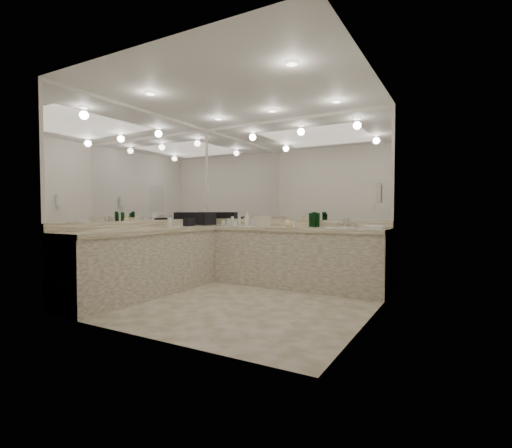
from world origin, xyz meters
The scene contains 37 objects.
floor centered at (0.00, 0.00, 0.00)m, with size 3.20×3.20×0.00m, color beige.
ceiling centered at (0.00, 0.00, 2.60)m, with size 3.20×3.20×0.00m, color white.
wall_back centered at (0.00, 1.50, 1.30)m, with size 3.20×0.02×2.60m, color silver.
wall_left centered at (-1.60, 0.00, 1.30)m, with size 0.02×3.00×2.60m, color silver.
wall_right centered at (1.60, 0.00, 1.30)m, with size 0.02×3.00×2.60m, color silver.
vanity_back_base centered at (0.00, 1.20, 0.42)m, with size 3.20×0.60×0.84m, color silver.
vanity_back_top centered at (0.00, 1.19, 0.87)m, with size 3.20×0.64×0.06m, color white.
vanity_left_base centered at (-1.30, -0.30, 0.42)m, with size 0.60×2.40×0.84m, color silver.
vanity_left_top centered at (-1.29, -0.30, 0.87)m, with size 0.64×2.42×0.06m, color white.
backsplash_back centered at (0.00, 1.48, 0.95)m, with size 3.20×0.04×0.10m, color white.
backsplash_left centered at (-1.58, 0.00, 0.95)m, with size 0.04×3.00×0.10m, color white.
mirror_back centered at (0.00, 1.49, 1.77)m, with size 3.12×0.01×1.55m, color white.
mirror_left centered at (-1.59, 0.00, 1.77)m, with size 0.01×2.92×1.55m, color white.
sink centered at (0.95, 1.20, 0.90)m, with size 0.44×0.44×0.03m, color white.
faucet centered at (0.95, 1.41, 0.97)m, with size 0.24×0.16×0.14m, color silver.
wall_phone centered at (1.56, 0.70, 1.35)m, with size 0.06×0.10×0.24m, color white.
door centered at (1.59, -0.50, 1.05)m, with size 0.02×0.82×2.10m, color white.
black_toiletry_bag centered at (-1.40, 1.15, 1.01)m, with size 0.38×0.24×0.22m, color black.
black_bag_spill centered at (-1.30, 0.65, 0.96)m, with size 0.10×0.22×0.12m, color black.
cream_cosmetic_case centered at (-0.30, 1.19, 0.97)m, with size 0.26×0.16×0.15m, color beige.
hand_towel centered at (1.42, 1.15, 0.92)m, with size 0.25×0.17×0.04m, color white.
lotion_left centered at (-1.30, 0.20, 0.97)m, with size 0.06×0.06×0.14m, color white.
soap_bottle_a centered at (-0.58, 1.20, 1.01)m, with size 0.09×0.09×0.22m, color white.
soap_bottle_b centered at (-0.45, 1.19, 0.99)m, with size 0.08×0.08×0.17m, color silver.
soap_bottle_c centered at (0.15, 1.19, 0.97)m, with size 0.11×0.11×0.15m, color beige.
green_bottle_0 centered at (0.53, 1.27, 1.01)m, with size 0.06×0.06×0.22m, color #0A4214.
green_bottle_1 centered at (0.56, 1.31, 0.99)m, with size 0.07×0.07×0.19m, color #0A4214.
green_bottle_2 centered at (0.45, 1.35, 1.00)m, with size 0.07×0.07×0.20m, color #0A4214.
amenity_bottle_0 centered at (-0.88, 1.24, 0.97)m, with size 0.05×0.05×0.14m, color white.
amenity_bottle_1 centered at (-0.81, 1.20, 0.94)m, with size 0.07×0.07×0.08m, color white.
amenity_bottle_2 centered at (-0.95, 1.23, 0.96)m, with size 0.07×0.07×0.11m, color silver.
amenity_bottle_3 centered at (-0.39, 1.19, 0.96)m, with size 0.05×0.05×0.13m, color #9966B2.
amenity_bottle_4 centered at (-1.03, 1.18, 0.94)m, with size 0.06×0.06×0.08m, color silver.
amenity_bottle_5 centered at (-0.79, 1.30, 0.97)m, with size 0.05×0.05×0.15m, color white.
amenity_bottle_6 centered at (-0.38, 1.31, 0.96)m, with size 0.05×0.05×0.12m, color white.
amenity_bottle_7 centered at (0.21, 1.28, 0.94)m, with size 0.04×0.04×0.09m, color silver.
amenity_bottle_8 centered at (0.22, 1.22, 0.94)m, with size 0.05×0.05×0.08m, color white.
Camera 1 is at (2.45, -3.88, 1.15)m, focal length 26.00 mm.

